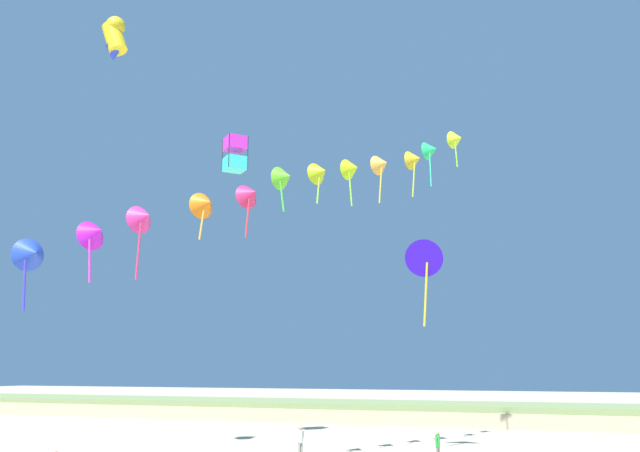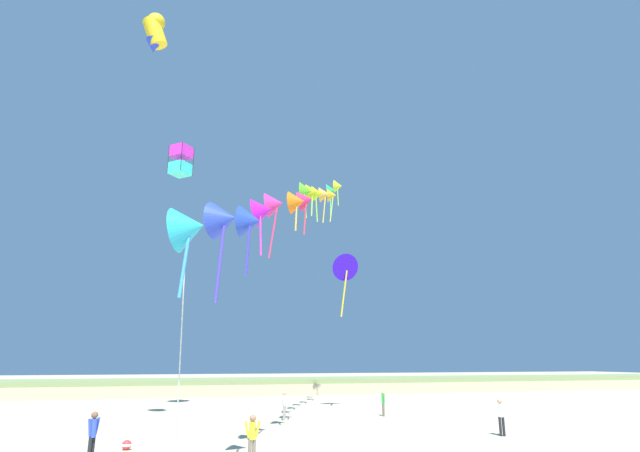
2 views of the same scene
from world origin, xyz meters
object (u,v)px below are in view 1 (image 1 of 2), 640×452
at_px(person_far_left, 300,440).
at_px(large_kite_low_lead, 425,257).
at_px(large_kite_mid_trail, 115,37).
at_px(large_kite_high_solo, 235,154).
at_px(person_near_left, 438,445).

bearing_deg(person_far_left, large_kite_low_lead, 41.11).
distance_m(person_far_left, large_kite_low_lead, 11.39).
height_order(person_far_left, large_kite_mid_trail, large_kite_mid_trail).
bearing_deg(large_kite_low_lead, large_kite_high_solo, 174.84).
relative_size(large_kite_low_lead, large_kite_high_solo, 2.14).
distance_m(person_far_left, large_kite_high_solo, 18.77).
distance_m(person_near_left, large_kite_high_solo, 21.80).
bearing_deg(large_kite_low_lead, person_near_left, -73.88).
xyz_separation_m(person_near_left, large_kite_high_solo, (-13.24, 5.06, 16.57)).
bearing_deg(large_kite_high_solo, person_near_left, -20.92).
bearing_deg(large_kite_low_lead, large_kite_mid_trail, -146.75).
bearing_deg(person_far_left, large_kite_high_solo, 140.64).
height_order(person_near_left, large_kite_mid_trail, large_kite_mid_trail).
relative_size(person_far_left, large_kite_mid_trail, 0.66).
bearing_deg(person_near_left, large_kite_mid_trail, -161.25).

